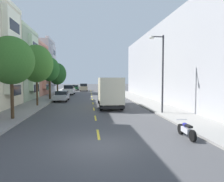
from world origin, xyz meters
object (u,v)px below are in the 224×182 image
Objects in this scene: parked_suv_white at (69,90)px; parked_wagon_orange at (106,87)px; street_tree_farthest at (57,74)px; parked_sedan_forest at (75,87)px; moving_champagne_sedan at (84,87)px; street_tree_nearest at (11,61)px; street_tree_third at (49,69)px; parked_sedan_silver at (62,96)px; parked_motorcycle at (186,130)px; parked_sedan_red at (108,88)px; delivery_box_truck at (109,90)px; street_lamp at (161,68)px; street_tree_second at (36,64)px.

parked_suv_white is 17.66m from parked_wagon_orange.
street_tree_farthest reaches higher than parked_sedan_forest.
street_tree_farthest is 14.57m from moving_champagne_sedan.
parked_wagon_orange is 1.04× the size of parked_sedan_forest.
street_tree_third is (0.00, 15.56, 0.01)m from street_tree_nearest.
parked_sedan_silver is 23.51m from moving_champagne_sedan.
parked_suv_white is 32.74m from parked_motorcycle.
parked_wagon_orange is (10.76, 17.39, -3.27)m from street_tree_farthest.
parked_motorcycle is at bearing -89.44° from parked_sedan_red.
parked_sedan_red is (8.57, -5.69, 0.00)m from parked_sedan_forest.
street_tree_third is at bearing 133.00° from delivery_box_truck.
street_lamp is at bearing 6.59° from street_tree_nearest.
street_tree_second reaches higher than parked_sedan_forest.
moving_champagne_sedan is at bearing 96.83° from delivery_box_truck.
street_tree_third reaches higher than street_tree_nearest.
street_lamp is at bearing -27.22° from street_tree_second.
parked_sedan_forest is 4.82m from moving_champagne_sedan.
moving_champagne_sedan is (-3.60, 30.05, -0.91)m from delivery_box_truck.
street_lamp reaches higher than parked_sedan_silver.
street_lamp reaches higher than parked_sedan_forest.
parked_suv_white is (-10.37, 23.98, -3.17)m from street_lamp.
street_tree_second is 29.66m from moving_champagne_sedan.
parked_wagon_orange is (-1.59, 39.30, -3.35)m from street_lamp.
parked_suv_white reaches higher than parked_sedan_red.
parked_sedan_silver is at bearing 81.42° from street_tree_nearest.
street_tree_nearest is 14.13m from parked_sedan_silver.
street_tree_farthest is (-0.00, 23.34, -0.52)m from street_tree_nearest.
street_tree_second reaches higher than street_tree_farthest.
delivery_box_truck is (-4.15, 5.34, -2.26)m from street_lamp.
parked_motorcycle is (9.12, -19.47, -0.34)m from parked_sedan_silver.
parked_sedan_red is (2.55, 28.51, -1.15)m from delivery_box_truck.
street_tree_second is 8.79m from delivery_box_truck.
parked_wagon_orange is at bearing 32.40° from moving_champagne_sedan.
street_tree_second is 18.16m from parked_suv_white.
moving_champagne_sedan is (2.43, -4.15, 0.24)m from parked_sedan_forest.
delivery_box_truck is 1.81× the size of parked_sedan_silver.
street_tree_nearest reaches higher than parked_motorcycle.
moving_champagne_sedan is 2.34× the size of parked_motorcycle.
street_tree_nearest is 0.91× the size of street_tree_second.
parked_sedan_silver is 28.64m from parked_wagon_orange.
parked_suv_white is at bearing 90.26° from parked_sedan_silver.
street_tree_farthest is at bearing 90.00° from street_tree_nearest.
parked_suv_white is 15.57m from parked_sedan_forest.
parked_motorcycle is at bearing -28.35° from street_tree_nearest.
street_tree_third is 1.40× the size of parked_sedan_forest.
parked_sedan_silver is at bearing 70.30° from street_tree_second.
parked_sedan_red reaches higher than parked_motorcycle.
street_lamp reaches higher than street_tree_nearest.
parked_suv_white is at bearing 85.55° from street_tree_nearest.
parked_suv_white is (1.98, 17.62, -3.92)m from street_tree_second.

